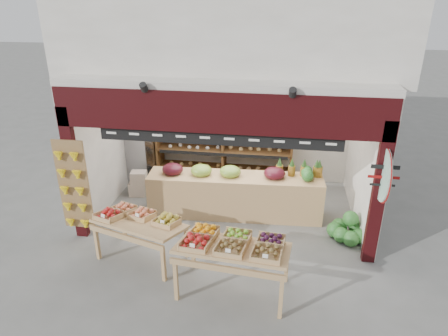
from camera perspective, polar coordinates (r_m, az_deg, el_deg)
ground at (r=8.67m, az=0.34°, el=-7.22°), size 60.00×60.00×0.00m
shop_structure at (r=9.05m, az=2.00°, el=20.33°), size 6.36×5.12×5.40m
banana_board at (r=7.99m, az=-20.73°, el=-2.64°), size 0.60×0.15×1.80m
gift_sign at (r=6.98m, az=21.84°, el=-0.92°), size 0.04×0.93×0.92m
back_shelving at (r=9.80m, az=-0.01°, el=4.61°), size 3.37×0.55×2.05m
refrigerator at (r=10.19m, az=-11.84°, el=2.87°), size 0.88×0.88×1.83m
cardboard_stack at (r=9.72m, az=-10.74°, el=-2.53°), size 0.98×0.71×0.61m
mid_counter at (r=8.58m, az=1.49°, el=-3.68°), size 3.72×0.91×1.15m
display_table_left at (r=7.35m, az=-12.31°, el=-7.20°), size 1.72×1.27×0.99m
display_table_right at (r=6.30m, az=1.36°, el=-10.95°), size 1.83×1.13×1.10m
watermelon_pile at (r=8.28m, az=17.21°, el=-8.46°), size 0.75×0.75×0.59m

